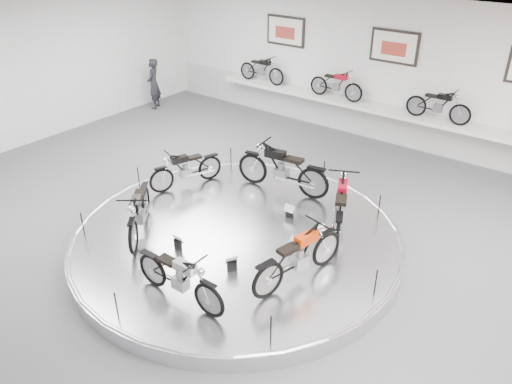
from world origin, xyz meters
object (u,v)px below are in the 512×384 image
Objects in this scene: bike_a at (341,205)px; bike_d at (139,211)px; display_platform at (237,239)px; visitor at (154,84)px; bike_e at (179,277)px; bike_b at (282,168)px; bike_c at (186,168)px; shelf at (382,111)px; bike_f at (299,256)px.

bike_d is (-2.98, -2.50, -0.04)m from bike_a.
display_platform is 8.77m from visitor.
bike_b is at bearing 100.81° from bike_e.
bike_b is at bearing 40.04° from visitor.
bike_b is 1.15× the size of bike_d.
visitor reaches higher than display_platform.
bike_a reaches higher than bike_e.
bike_c is 2.05m from bike_d.
shelf is 6.48× the size of bike_f.
visitor is at bearing 147.87° from display_platform.
shelf is 5.99m from bike_c.
display_platform is 2.37m from bike_c.
display_platform is 3.83× the size of visitor.
shelf is 7.61m from visitor.
bike_f is (0.25, -1.87, -0.03)m from bike_a.
bike_a is 1.09× the size of bike_d.
bike_f reaches higher than display_platform.
bike_e is at bearing 154.90° from bike_f.
display_platform is 2.14m from bike_a.
bike_e reaches higher than bike_c.
bike_a is at bearing 118.54° from bike_c.
visitor reaches higher than shelf.
bike_e reaches higher than display_platform.
bike_b is 3.18m from bike_f.
bike_b is (-1.78, 0.58, 0.03)m from bike_a.
bike_e reaches higher than shelf.
bike_b is 1.24× the size of bike_c.
bike_d reaches higher than bike_e.
bike_d reaches higher than bike_c.
bike_e is (-0.96, -3.43, -0.07)m from bike_a.
bike_c is 6.50m from visitor.
shelf is 6.15× the size of bike_a.
display_platform is 3.90× the size of bike_d.
bike_e is 0.92× the size of bike_f.
bike_a is 9.48m from visitor.
bike_a is at bearing 153.68° from bike_b.
bike_b reaches higher than bike_e.
bike_a reaches higher than bike_f.
display_platform is at bearing 86.81° from bike_f.
bike_a is 3.68m from bike_c.
bike_b is 2.18m from bike_c.
bike_b reaches higher than bike_f.
bike_b is at bearing 46.01° from bike_a.
visitor is at bearing -29.20° from bike_b.
bike_a reaches higher than bike_c.
bike_b reaches higher than bike_c.
visitor is (-7.93, 6.71, 0.08)m from bike_e.
bike_f is at bearing 51.49° from bike_e.
bike_e is (0.82, -4.01, -0.10)m from bike_b.
bike_b is (-0.29, -4.45, -0.15)m from shelf.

